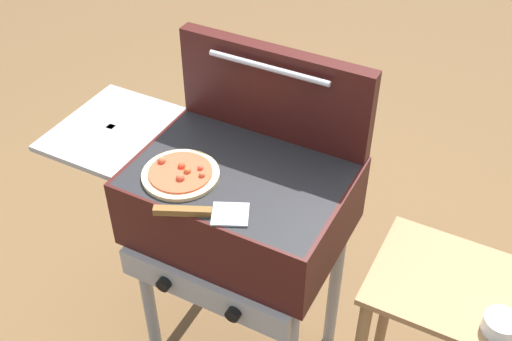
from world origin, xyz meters
TOP-DOWN VIEW (x-y plane):
  - grill at (-0.01, -0.00)m, footprint 0.96×0.53m
  - grill_lid_open at (0.00, 0.21)m, footprint 0.63×0.08m
  - pizza_pepperoni at (-0.14, -0.10)m, footprint 0.23×0.23m
  - spatula at (-0.00, -0.21)m, footprint 0.26×0.16m
  - prep_table at (0.66, 0.00)m, footprint 0.44×0.36m
  - topping_bowl_near at (0.80, -0.10)m, footprint 0.09×0.09m

SIDE VIEW (x-z plane):
  - prep_table at x=0.66m, z-range 0.16..0.92m
  - grill at x=-0.01m, z-range 0.31..1.21m
  - topping_bowl_near at x=0.80m, z-range 0.76..0.80m
  - spatula at x=0.00m, z-range 0.90..0.92m
  - pizza_pepperoni at x=-0.14m, z-range 0.89..0.93m
  - grill_lid_open at x=0.00m, z-range 0.90..1.20m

